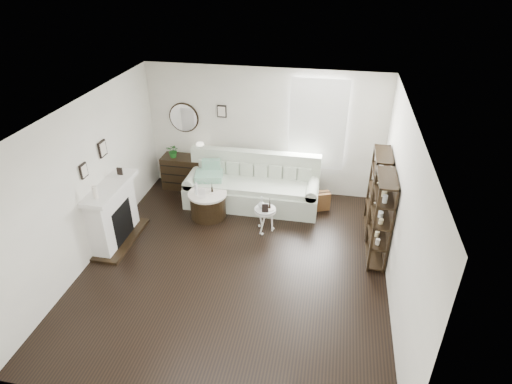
% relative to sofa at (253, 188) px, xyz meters
% --- Properties ---
extents(room, '(5.50, 5.50, 5.50)m').
position_rel_sofa_xyz_m(room, '(0.85, 0.62, 1.24)').
color(room, black).
rests_on(room, ground).
extents(fireplace, '(0.50, 1.40, 1.84)m').
position_rel_sofa_xyz_m(fireplace, '(-2.19, -1.78, 0.19)').
color(fireplace, white).
rests_on(fireplace, ground).
extents(shelf_unit_far, '(0.30, 0.80, 1.60)m').
position_rel_sofa_xyz_m(shelf_unit_far, '(2.45, -0.53, 0.45)').
color(shelf_unit_far, black).
rests_on(shelf_unit_far, ground).
extents(shelf_unit_near, '(0.30, 0.80, 1.60)m').
position_rel_sofa_xyz_m(shelf_unit_near, '(2.45, -1.43, 0.45)').
color(shelf_unit_near, black).
rests_on(shelf_unit_near, ground).
extents(sofa, '(2.74, 0.95, 1.06)m').
position_rel_sofa_xyz_m(sofa, '(0.00, 0.00, 0.00)').
color(sofa, '#B5C1AC').
rests_on(sofa, ground).
extents(quilt, '(0.63, 0.55, 0.14)m').
position_rel_sofa_xyz_m(quilt, '(-0.89, -0.14, 0.27)').
color(quilt, '#25886B').
rests_on(quilt, sofa).
extents(suitcase, '(0.61, 0.40, 0.39)m').
position_rel_sofa_xyz_m(suitcase, '(1.32, -0.04, -0.16)').
color(suitcase, brown).
rests_on(suitcase, ground).
extents(dresser, '(1.11, 0.48, 0.74)m').
position_rel_sofa_xyz_m(dresser, '(-1.54, 0.39, 0.02)').
color(dresser, black).
rests_on(dresser, ground).
extents(table_lamp, '(0.29, 0.29, 0.37)m').
position_rel_sofa_xyz_m(table_lamp, '(-1.22, 0.39, 0.57)').
color(table_lamp, '#F3E8CD').
rests_on(table_lamp, dresser).
extents(potted_plant, '(0.30, 0.26, 0.31)m').
position_rel_sofa_xyz_m(potted_plant, '(-1.82, 0.34, 0.54)').
color(potted_plant, '#18541A').
rests_on(potted_plant, dresser).
extents(drum_table, '(0.77, 0.77, 0.53)m').
position_rel_sofa_xyz_m(drum_table, '(-0.77, -0.68, -0.08)').
color(drum_table, black).
rests_on(drum_table, ground).
extents(pedestal_table, '(0.41, 0.41, 0.50)m').
position_rel_sofa_xyz_m(pedestal_table, '(0.43, -0.98, 0.10)').
color(pedestal_table, silver).
rests_on(pedestal_table, ground).
extents(eiffel_drum, '(0.11, 0.11, 0.19)m').
position_rel_sofa_xyz_m(eiffel_drum, '(-0.69, -0.63, 0.28)').
color(eiffel_drum, black).
rests_on(eiffel_drum, drum_table).
extents(bottle_drum, '(0.06, 0.06, 0.28)m').
position_rel_sofa_xyz_m(bottle_drum, '(-0.96, -0.77, 0.32)').
color(bottle_drum, silver).
rests_on(bottle_drum, drum_table).
extents(card_frame_drum, '(0.16, 0.08, 0.20)m').
position_rel_sofa_xyz_m(card_frame_drum, '(-0.83, -0.88, 0.28)').
color(card_frame_drum, white).
rests_on(card_frame_drum, drum_table).
extents(eiffel_ped, '(0.15, 0.15, 0.20)m').
position_rel_sofa_xyz_m(eiffel_ped, '(0.51, -0.96, 0.24)').
color(eiffel_ped, black).
rests_on(eiffel_ped, pedestal_table).
extents(flask_ped, '(0.13, 0.13, 0.24)m').
position_rel_sofa_xyz_m(flask_ped, '(0.36, -0.96, 0.26)').
color(flask_ped, silver).
rests_on(flask_ped, pedestal_table).
extents(card_frame_ped, '(0.13, 0.07, 0.16)m').
position_rel_sofa_xyz_m(card_frame_ped, '(0.45, -1.09, 0.22)').
color(card_frame_ped, black).
rests_on(card_frame_ped, pedestal_table).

